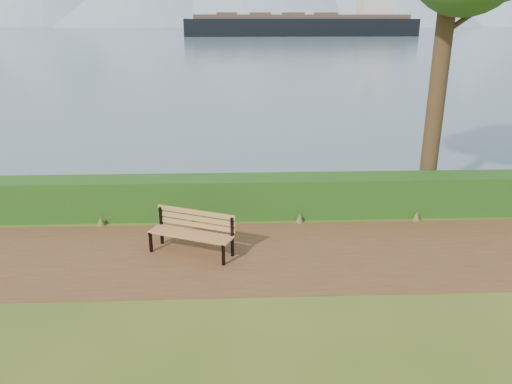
{
  "coord_description": "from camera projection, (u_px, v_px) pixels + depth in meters",
  "views": [
    {
      "loc": [
        0.06,
        -9.18,
        4.7
      ],
      "look_at": [
        0.5,
        1.2,
        1.1
      ],
      "focal_mm": 35.0,
      "sensor_mm": 36.0,
      "label": 1
    }
  ],
  "objects": [
    {
      "name": "cargo_ship",
      "position": [
        309.0,
        25.0,
        149.37
      ],
      "size": [
        69.49,
        13.38,
        20.99
      ],
      "rotation": [
        0.0,
        0.0,
        0.04
      ],
      "color": "black",
      "rests_on": "ground"
    },
    {
      "name": "bench",
      "position": [
        193.0,
        230.0,
        10.47
      ],
      "size": [
        1.87,
        1.21,
        0.91
      ],
      "rotation": [
        0.0,
        0.0,
        -0.41
      ],
      "color": "black",
      "rests_on": "ground"
    },
    {
      "name": "path",
      "position": [
        234.0,
        255.0,
        10.48
      ],
      "size": [
        40.0,
        3.4,
        0.01
      ],
      "primitive_type": "cube",
      "color": "brown",
      "rests_on": "ground"
    },
    {
      "name": "hedge",
      "position": [
        234.0,
        197.0,
        12.49
      ],
      "size": [
        32.0,
        0.85,
        1.0
      ],
      "primitive_type": "cube",
      "color": "#194914",
      "rests_on": "ground"
    },
    {
      "name": "ground",
      "position": [
        234.0,
        262.0,
        10.2
      ],
      "size": [
        140.0,
        140.0,
        0.0
      ],
      "primitive_type": "plane",
      "color": "#394F16",
      "rests_on": "ground"
    },
    {
      "name": "water",
      "position": [
        234.0,
        29.0,
        255.68
      ],
      "size": [
        700.0,
        510.0,
        0.0
      ],
      "primitive_type": "cube",
      "color": "#465E70",
      "rests_on": "ground"
    }
  ]
}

